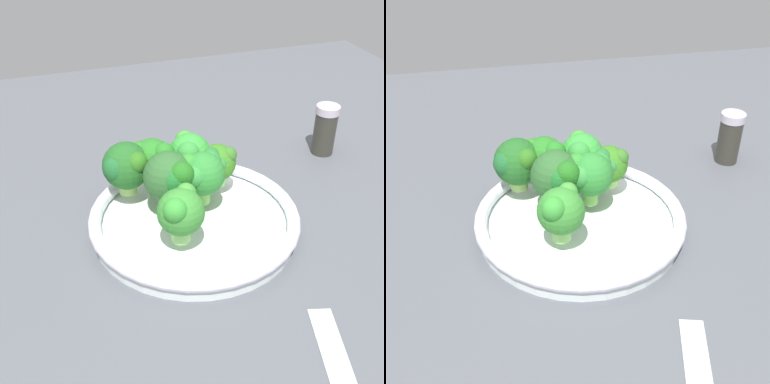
{
  "view_description": "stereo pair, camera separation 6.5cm",
  "coord_description": "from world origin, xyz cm",
  "views": [
    {
      "loc": [
        17.72,
        50.82,
        42.7
      ],
      "look_at": [
        0.31,
        -0.58,
        6.1
      ],
      "focal_mm": 47.77,
      "sensor_mm": 36.0,
      "label": 1
    },
    {
      "loc": [
        11.41,
        52.54,
        42.7
      ],
      "look_at": [
        0.31,
        -0.58,
        6.1
      ],
      "focal_mm": 47.77,
      "sensor_mm": 36.0,
      "label": 2
    }
  ],
  "objects": [
    {
      "name": "ground_plane",
      "position": [
        0.0,
        0.0,
        -1.25
      ],
      "size": [
        130.0,
        130.0,
        2.5
      ],
      "primitive_type": "cube",
      "color": "#53575D"
    },
    {
      "name": "broccoli_floret_4",
      "position": [
        3.49,
        4.64,
        7.31
      ],
      "size": [
        5.77,
        5.78,
        7.08
      ],
      "color": "#85CC66",
      "rests_on": "bowl"
    },
    {
      "name": "broccoli_floret_0",
      "position": [
        3.58,
        -8.26,
        7.5
      ],
      "size": [
        6.21,
        6.16,
        7.24
      ],
      "color": "#90CD74",
      "rests_on": "bowl"
    },
    {
      "name": "broccoli_floret_6",
      "position": [
        -1.63,
        -2.23,
        7.69
      ],
      "size": [
        6.15,
        5.84,
        7.36
      ],
      "color": "#76C151",
      "rests_on": "bowl"
    },
    {
      "name": "broccoli_floret_3",
      "position": [
        7.37,
        -7.38,
        7.4
      ],
      "size": [
        6.61,
        6.62,
        7.52
      ],
      "color": "#92BF5D",
      "rests_on": "bowl"
    },
    {
      "name": "broccoli_floret_2",
      "position": [
        -5.12,
        -5.68,
        6.63
      ],
      "size": [
        5.35,
        5.28,
        6.18
      ],
      "color": "#96D763",
      "rests_on": "bowl"
    },
    {
      "name": "pepper_shaker",
      "position": [
        -27.22,
        -13.57,
        4.3
      ],
      "size": [
        3.82,
        3.82,
        8.48
      ],
      "color": "#33322A",
      "rests_on": "ground_plane"
    },
    {
      "name": "bowl",
      "position": [
        0.31,
        -0.58,
        1.58
      ],
      "size": [
        27.93,
        27.93,
        3.1
      ],
      "color": "white",
      "rests_on": "ground_plane"
    },
    {
      "name": "broccoli_floret_1",
      "position": [
        -1.51,
        -7.6,
        7.63
      ],
      "size": [
        6.34,
        6.49,
        7.36
      ],
      "color": "#89D06A",
      "rests_on": "bowl"
    },
    {
      "name": "broccoli_floret_5",
      "position": [
        2.7,
        -2.39,
        7.78
      ],
      "size": [
        6.65,
        7.46,
        7.9
      ],
      "color": "#A3D163",
      "rests_on": "bowl"
    }
  ]
}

